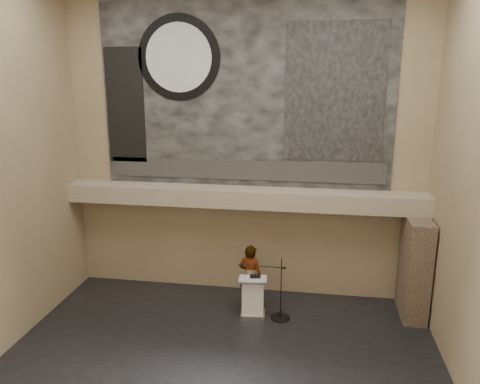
# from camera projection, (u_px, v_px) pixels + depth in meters

# --- Properties ---
(floor) EXTENTS (10.00, 10.00, 0.00)m
(floor) POSITION_uv_depth(u_px,v_px,m) (217.00, 368.00, 10.28)
(floor) COLOR black
(floor) RESTS_ON ground
(wall_back) EXTENTS (10.00, 0.02, 8.50)m
(wall_back) POSITION_uv_depth(u_px,v_px,m) (245.00, 149.00, 13.05)
(wall_back) COLOR #887756
(wall_back) RESTS_ON floor
(wall_front) EXTENTS (10.00, 0.02, 8.50)m
(wall_front) POSITION_uv_depth(u_px,v_px,m) (142.00, 257.00, 5.40)
(wall_front) COLOR #887756
(wall_front) RESTS_ON floor
(soffit) EXTENTS (10.00, 0.80, 0.50)m
(soffit) POSITION_uv_depth(u_px,v_px,m) (242.00, 197.00, 12.99)
(soffit) COLOR gray
(soffit) RESTS_ON wall_back
(sprinkler_left) EXTENTS (0.04, 0.04, 0.06)m
(sprinkler_left) POSITION_uv_depth(u_px,v_px,m) (186.00, 205.00, 13.25)
(sprinkler_left) COLOR #B2893D
(sprinkler_left) RESTS_ON soffit
(sprinkler_right) EXTENTS (0.04, 0.04, 0.06)m
(sprinkler_right) POSITION_uv_depth(u_px,v_px,m) (311.00, 210.00, 12.72)
(sprinkler_right) COLOR #B2893D
(sprinkler_right) RESTS_ON soffit
(banner) EXTENTS (8.00, 0.05, 5.00)m
(banner) POSITION_uv_depth(u_px,v_px,m) (244.00, 96.00, 12.66)
(banner) COLOR black
(banner) RESTS_ON wall_back
(banner_text_strip) EXTENTS (7.76, 0.02, 0.55)m
(banner_text_strip) POSITION_uv_depth(u_px,v_px,m) (244.00, 170.00, 13.13)
(banner_text_strip) COLOR #2A2A2A
(banner_text_strip) RESTS_ON banner
(banner_clock_rim) EXTENTS (2.30, 0.02, 2.30)m
(banner_clock_rim) POSITION_uv_depth(u_px,v_px,m) (179.00, 58.00, 12.65)
(banner_clock_rim) COLOR black
(banner_clock_rim) RESTS_ON banner
(banner_clock_face) EXTENTS (1.84, 0.02, 1.84)m
(banner_clock_face) POSITION_uv_depth(u_px,v_px,m) (178.00, 58.00, 12.63)
(banner_clock_face) COLOR silver
(banner_clock_face) RESTS_ON banner
(banner_building_print) EXTENTS (2.60, 0.02, 3.60)m
(banner_building_print) POSITION_uv_depth(u_px,v_px,m) (335.00, 93.00, 12.23)
(banner_building_print) COLOR black
(banner_building_print) RESTS_ON banner
(banner_brick_print) EXTENTS (1.10, 0.02, 3.20)m
(banner_brick_print) POSITION_uv_depth(u_px,v_px,m) (125.00, 106.00, 13.21)
(banner_brick_print) COLOR black
(banner_brick_print) RESTS_ON banner
(stone_pier) EXTENTS (0.60, 1.40, 2.70)m
(stone_pier) POSITION_uv_depth(u_px,v_px,m) (415.00, 268.00, 12.25)
(stone_pier) COLOR #45362A
(stone_pier) RESTS_ON floor
(lectern) EXTENTS (0.77, 0.58, 1.14)m
(lectern) POSITION_uv_depth(u_px,v_px,m) (253.00, 296.00, 12.41)
(lectern) COLOR silver
(lectern) RESTS_ON floor
(binder) EXTENTS (0.32, 0.27, 0.04)m
(binder) POSITION_uv_depth(u_px,v_px,m) (255.00, 277.00, 12.25)
(binder) COLOR black
(binder) RESTS_ON lectern
(papers) EXTENTS (0.29, 0.35, 0.00)m
(papers) POSITION_uv_depth(u_px,v_px,m) (250.00, 277.00, 12.26)
(papers) COLOR white
(papers) RESTS_ON lectern
(speaker_person) EXTENTS (0.75, 0.59, 1.83)m
(speaker_person) POSITION_uv_depth(u_px,v_px,m) (251.00, 277.00, 12.72)
(speaker_person) COLOR white
(speaker_person) RESTS_ON floor
(mic_stand) EXTENTS (1.37, 0.52, 1.69)m
(mic_stand) POSITION_uv_depth(u_px,v_px,m) (279.00, 310.00, 12.34)
(mic_stand) COLOR black
(mic_stand) RESTS_ON floor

